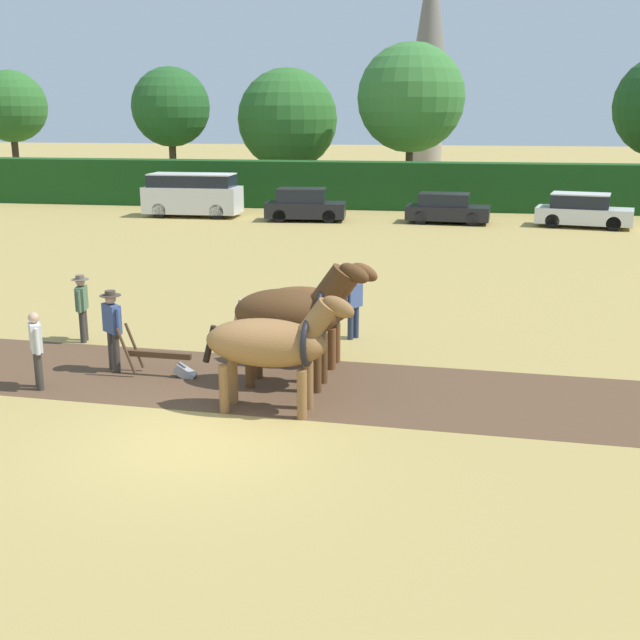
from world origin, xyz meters
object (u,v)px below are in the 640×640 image
tree_far_left (11,107)px  farmer_onlooker_right (82,304)px  tree_center_left (288,119)px  plow (165,361)px  draft_horse_lead_right (292,314)px  tree_center (411,98)px  church_spire (430,50)px  parked_car_left (304,205)px  tree_left (171,107)px  draft_horse_trail_left (309,306)px  parked_car_center (583,211)px  parked_car_center_left (447,209)px  draft_horse_lead_left (272,343)px  farmer_beside_team (353,303)px  parked_van (193,195)px  farmer_onlooker_left (36,345)px  farmer_at_plow (112,324)px

tree_far_left → farmer_onlooker_right: size_ratio=4.93×
tree_center_left → plow: bearing=-82.2°
draft_horse_lead_right → plow: size_ratio=1.72×
tree_center → plow: tree_center is taller
church_spire → plow: bearing=-92.5°
tree_far_left → parked_car_left: 24.74m
tree_left → church_spire: bearing=64.1°
draft_horse_trail_left → farmer_onlooker_right: 5.62m
church_spire → parked_car_center: size_ratio=4.48×
tree_left → parked_car_center_left: size_ratio=1.94×
draft_horse_lead_left → draft_horse_trail_left: draft_horse_trail_left is taller
farmer_beside_team → tree_far_left: bearing=163.1°
tree_center_left → draft_horse_trail_left: (7.75, -35.22, -3.50)m
tree_far_left → plow: size_ratio=4.82×
farmer_onlooker_right → parked_van: (-4.79, 22.67, 0.21)m
tree_far_left → tree_center: 26.11m
church_spire → parked_car_center: 42.25m
draft_horse_lead_right → farmer_onlooker_left: 5.00m
tree_left → farmer_at_plow: bearing=-72.5°
tree_left → church_spire: size_ratio=0.38×
tree_left → farmer_at_plow: 35.77m
tree_left → draft_horse_lead_left: 38.63m
draft_horse_lead_left → draft_horse_lead_right: draft_horse_lead_right is taller
tree_left → parked_car_center_left: tree_left is taller
farmer_onlooker_left → tree_far_left: bearing=85.5°
draft_horse_lead_right → parked_car_center: draft_horse_lead_right is taller
draft_horse_lead_left → tree_center: bearing=92.4°
farmer_at_plow → tree_center_left: bearing=45.6°
farmer_onlooker_left → parked_car_center_left: (7.52, 25.59, -0.18)m
tree_left → draft_horse_lead_right: size_ratio=2.82×
farmer_onlooker_left → parked_car_left: 25.29m
church_spire → parked_car_center_left: (2.54, -39.70, -10.10)m
church_spire → farmer_beside_team: 61.54m
tree_center_left → parked_car_center_left: (10.34, -12.06, -4.08)m
tree_left → church_spire: church_spire is taller
farmer_onlooker_left → farmer_onlooker_right: (-0.61, 3.26, 0.04)m
draft_horse_lead_right → parked_car_center_left: size_ratio=0.69×
tree_center → farmer_onlooker_right: 33.29m
tree_center → farmer_beside_team: (0.56, -31.10, -5.15)m
tree_center_left → farmer_beside_team: (8.44, -33.09, -3.90)m
tree_center_left → draft_horse_lead_right: 37.60m
parked_van → parked_car_center_left: 12.93m
draft_horse_lead_right → farmer_onlooker_left: (-4.86, -0.99, -0.59)m
tree_far_left → parked_car_left: size_ratio=1.95×
tree_center → farmer_beside_team: size_ratio=6.00×
farmer_onlooker_left → parked_car_center_left: 26.68m
tree_center_left → farmer_onlooker_left: bearing=-85.7°
draft_horse_lead_right → parked_car_left: draft_horse_lead_right is taller
parked_car_center_left → farmer_beside_team: bearing=-90.9°
draft_horse_trail_left → farmer_onlooker_right: bearing=174.3°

